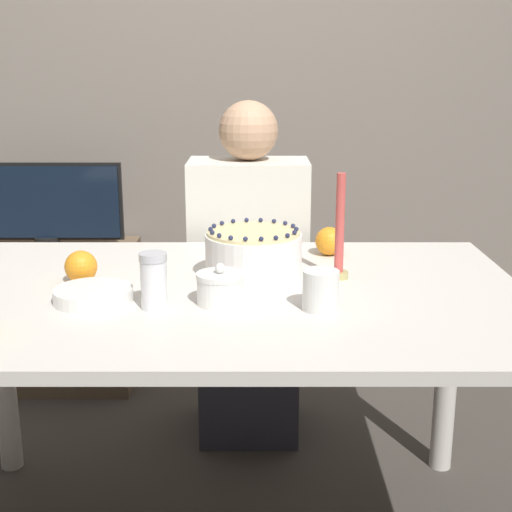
{
  "coord_description": "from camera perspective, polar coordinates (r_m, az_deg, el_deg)",
  "views": [
    {
      "loc": [
        0.1,
        -1.67,
        1.29
      ],
      "look_at": [
        0.09,
        0.11,
        0.81
      ],
      "focal_mm": 50.0,
      "sensor_mm": 36.0,
      "label": 1
    }
  ],
  "objects": [
    {
      "name": "person_man_blue_shirt",
      "position": [
        2.48,
        -0.38,
        -3.18
      ],
      "size": [
        0.4,
        0.34,
        1.17
      ],
      "rotation": [
        0.0,
        0.0,
        3.14
      ],
      "color": "#2D2D38",
      "rests_on": "ground_plane"
    },
    {
      "name": "side_cabinet",
      "position": [
        3.1,
        -15.73,
        -4.44
      ],
      "size": [
        0.69,
        0.45,
        0.56
      ],
      "color": "brown",
      "rests_on": "ground_plane"
    },
    {
      "name": "plate_stack",
      "position": [
        1.71,
        -12.69,
        -3.03
      ],
      "size": [
        0.19,
        0.19,
        0.03
      ],
      "color": "white",
      "rests_on": "dining_table"
    },
    {
      "name": "sugar_shaker",
      "position": [
        1.62,
        -7.98,
        -1.96
      ],
      "size": [
        0.06,
        0.06,
        0.13
      ],
      "color": "white",
      "rests_on": "dining_table"
    },
    {
      "name": "wall_behind",
      "position": [
        3.07,
        -1.7,
        15.37
      ],
      "size": [
        8.0,
        0.05,
        2.6
      ],
      "color": "slate",
      "rests_on": "ground_plane"
    },
    {
      "name": "sugar_bowl",
      "position": [
        1.65,
        -2.67,
        -2.57
      ],
      "size": [
        0.11,
        0.11,
        0.1
      ],
      "color": "white",
      "rests_on": "dining_table"
    },
    {
      "name": "tv_monitor",
      "position": [
        2.98,
        -16.36,
        4.03
      ],
      "size": [
        0.62,
        0.1,
        0.35
      ],
      "color": "black",
      "rests_on": "side_cabinet"
    },
    {
      "name": "cake",
      "position": [
        1.84,
        -0.0,
        0.12
      ],
      "size": [
        0.25,
        0.25,
        0.14
      ],
      "color": "white",
      "rests_on": "dining_table"
    },
    {
      "name": "dining_table",
      "position": [
        1.8,
        -2.98,
        -5.91
      ],
      "size": [
        1.54,
        0.97,
        0.75
      ],
      "color": "beige",
      "rests_on": "ground_plane"
    },
    {
      "name": "candle",
      "position": [
        1.84,
        6.9,
        1.56
      ],
      "size": [
        0.05,
        0.05,
        0.27
      ],
      "color": "tan",
      "rests_on": "dining_table"
    },
    {
      "name": "cup",
      "position": [
        1.61,
        5.4,
        -2.75
      ],
      "size": [
        0.08,
        0.08,
        0.09
      ],
      "color": "white",
      "rests_on": "dining_table"
    },
    {
      "name": "orange_fruit_2",
      "position": [
        1.86,
        -13.63,
        -0.82
      ],
      "size": [
        0.08,
        0.08,
        0.08
      ],
      "color": "orange",
      "rests_on": "dining_table"
    },
    {
      "name": "orange_fruit_1",
      "position": [
        2.08,
        6.09,
        1.19
      ],
      "size": [
        0.08,
        0.08,
        0.08
      ],
      "color": "orange",
      "rests_on": "dining_table"
    }
  ]
}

